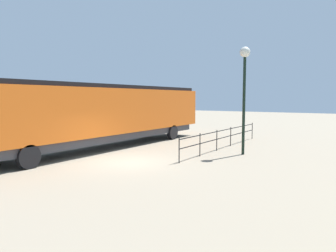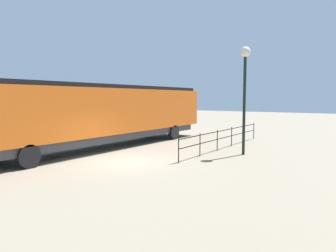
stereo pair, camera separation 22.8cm
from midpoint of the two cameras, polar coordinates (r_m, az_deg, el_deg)
ground_plane at (r=16.09m, az=-7.61°, el=-6.39°), size 120.00×120.00×0.00m
locomotive at (r=20.73m, az=-11.02°, el=2.43°), size 3.07×18.97×4.00m
lamp_post at (r=18.23m, az=13.23°, el=8.90°), size 0.57×0.57×5.99m
platform_fence at (r=20.35m, az=9.73°, el=-1.66°), size 0.05×11.09×1.26m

